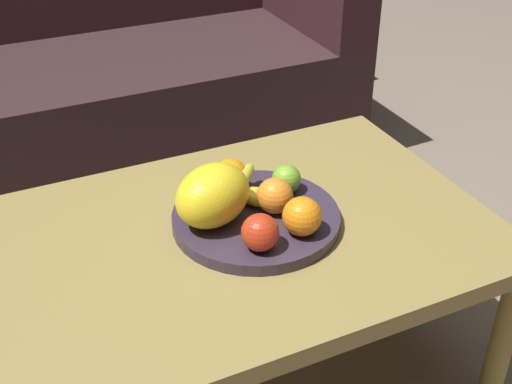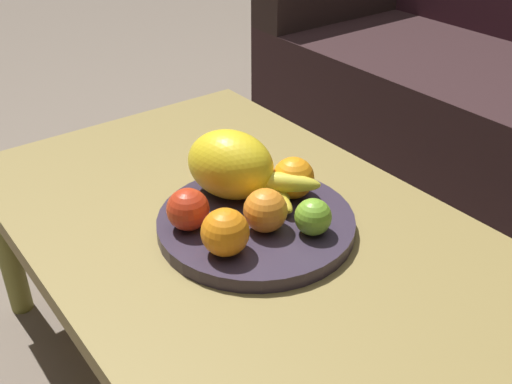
{
  "view_description": "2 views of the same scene",
  "coord_description": "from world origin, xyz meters",
  "px_view_note": "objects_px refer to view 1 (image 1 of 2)",
  "views": [
    {
      "loc": [
        -0.42,
        -0.99,
        1.17
      ],
      "look_at": [
        0.05,
        0.01,
        0.46
      ],
      "focal_mm": 46.91,
      "sensor_mm": 36.0,
      "label": 1
    },
    {
      "loc": [
        0.73,
        -0.5,
        0.99
      ],
      "look_at": [
        0.05,
        0.01,
        0.46
      ],
      "focal_mm": 42.41,
      "sensor_mm": 36.0,
      "label": 2
    }
  ],
  "objects_px": {
    "couch": "(88,78)",
    "orange_front": "(275,195)",
    "fruit_bowl": "(256,218)",
    "banana_bunch": "(236,190)",
    "apple_left": "(286,179)",
    "coffee_table": "(236,248)",
    "apple_front": "(260,232)",
    "melon_large_front": "(213,195)",
    "orange_left": "(302,216)",
    "orange_right": "(230,177)"
  },
  "relations": [
    {
      "from": "banana_bunch",
      "to": "apple_left",
      "type": "bearing_deg",
      "value": -5.84
    },
    {
      "from": "banana_bunch",
      "to": "couch",
      "type": "bearing_deg",
      "value": 94.45
    },
    {
      "from": "apple_front",
      "to": "orange_right",
      "type": "bearing_deg",
      "value": 82.39
    },
    {
      "from": "orange_front",
      "to": "orange_right",
      "type": "bearing_deg",
      "value": 117.34
    },
    {
      "from": "fruit_bowl",
      "to": "banana_bunch",
      "type": "bearing_deg",
      "value": 107.21
    },
    {
      "from": "coffee_table",
      "to": "apple_front",
      "type": "relative_size",
      "value": 14.39
    },
    {
      "from": "apple_left",
      "to": "melon_large_front",
      "type": "bearing_deg",
      "value": -168.22
    },
    {
      "from": "banana_bunch",
      "to": "orange_left",
      "type": "bearing_deg",
      "value": -66.15
    },
    {
      "from": "couch",
      "to": "orange_front",
      "type": "bearing_deg",
      "value": -82.97
    },
    {
      "from": "apple_left",
      "to": "coffee_table",
      "type": "bearing_deg",
      "value": -158.41
    },
    {
      "from": "orange_left",
      "to": "banana_bunch",
      "type": "height_order",
      "value": "orange_left"
    },
    {
      "from": "coffee_table",
      "to": "apple_front",
      "type": "bearing_deg",
      "value": -86.23
    },
    {
      "from": "orange_right",
      "to": "coffee_table",
      "type": "bearing_deg",
      "value": -107.99
    },
    {
      "from": "apple_left",
      "to": "banana_bunch",
      "type": "relative_size",
      "value": 0.38
    },
    {
      "from": "coffee_table",
      "to": "orange_front",
      "type": "xyz_separation_m",
      "value": [
        0.09,
        0.0,
        0.1
      ]
    },
    {
      "from": "orange_front",
      "to": "melon_large_front",
      "type": "bearing_deg",
      "value": 172.32
    },
    {
      "from": "melon_large_front",
      "to": "apple_left",
      "type": "xyz_separation_m",
      "value": [
        0.18,
        0.04,
        -0.03
      ]
    },
    {
      "from": "orange_left",
      "to": "orange_right",
      "type": "relative_size",
      "value": 1.01
    },
    {
      "from": "coffee_table",
      "to": "apple_left",
      "type": "relative_size",
      "value": 16.74
    },
    {
      "from": "fruit_bowl",
      "to": "orange_left",
      "type": "xyz_separation_m",
      "value": [
        0.05,
        -0.1,
        0.05
      ]
    },
    {
      "from": "melon_large_front",
      "to": "orange_right",
      "type": "xyz_separation_m",
      "value": [
        0.07,
        0.08,
        -0.02
      ]
    },
    {
      "from": "coffee_table",
      "to": "apple_left",
      "type": "xyz_separation_m",
      "value": [
        0.14,
        0.06,
        0.1
      ]
    },
    {
      "from": "fruit_bowl",
      "to": "apple_left",
      "type": "distance_m",
      "value": 0.11
    },
    {
      "from": "coffee_table",
      "to": "apple_left",
      "type": "distance_m",
      "value": 0.18
    },
    {
      "from": "orange_front",
      "to": "banana_bunch",
      "type": "xyz_separation_m",
      "value": [
        -0.06,
        0.07,
        -0.01
      ]
    },
    {
      "from": "coffee_table",
      "to": "orange_front",
      "type": "relative_size",
      "value": 14.02
    },
    {
      "from": "fruit_bowl",
      "to": "banana_bunch",
      "type": "distance_m",
      "value": 0.07
    },
    {
      "from": "orange_left",
      "to": "orange_front",
      "type": "bearing_deg",
      "value": 98.4
    },
    {
      "from": "couch",
      "to": "orange_front",
      "type": "xyz_separation_m",
      "value": [
        0.14,
        -1.1,
        0.15
      ]
    },
    {
      "from": "couch",
      "to": "banana_bunch",
      "type": "distance_m",
      "value": 1.05
    },
    {
      "from": "orange_right",
      "to": "fruit_bowl",
      "type": "bearing_deg",
      "value": -80.88
    },
    {
      "from": "couch",
      "to": "orange_left",
      "type": "height_order",
      "value": "couch"
    },
    {
      "from": "melon_large_front",
      "to": "orange_front",
      "type": "bearing_deg",
      "value": -7.68
    },
    {
      "from": "apple_left",
      "to": "banana_bunch",
      "type": "bearing_deg",
      "value": 174.16
    },
    {
      "from": "apple_left",
      "to": "fruit_bowl",
      "type": "bearing_deg",
      "value": -153.09
    },
    {
      "from": "couch",
      "to": "fruit_bowl",
      "type": "relative_size",
      "value": 5.03
    },
    {
      "from": "couch",
      "to": "orange_right",
      "type": "bearing_deg",
      "value": -85.23
    },
    {
      "from": "couch",
      "to": "orange_right",
      "type": "xyz_separation_m",
      "value": [
        0.08,
        -1.0,
        0.15
      ]
    },
    {
      "from": "coffee_table",
      "to": "apple_front",
      "type": "height_order",
      "value": "apple_front"
    },
    {
      "from": "coffee_table",
      "to": "orange_right",
      "type": "distance_m",
      "value": 0.15
    },
    {
      "from": "orange_front",
      "to": "apple_front",
      "type": "relative_size",
      "value": 1.03
    },
    {
      "from": "orange_right",
      "to": "orange_front",
      "type": "bearing_deg",
      "value": -62.66
    },
    {
      "from": "coffee_table",
      "to": "couch",
      "type": "xyz_separation_m",
      "value": [
        -0.05,
        1.1,
        -0.04
      ]
    },
    {
      "from": "couch",
      "to": "apple_left",
      "type": "bearing_deg",
      "value": -79.72
    },
    {
      "from": "orange_front",
      "to": "apple_left",
      "type": "relative_size",
      "value": 1.19
    },
    {
      "from": "coffee_table",
      "to": "orange_left",
      "type": "xyz_separation_m",
      "value": [
        0.1,
        -0.09,
        0.1
      ]
    },
    {
      "from": "apple_left",
      "to": "orange_right",
      "type": "bearing_deg",
      "value": 156.09
    },
    {
      "from": "coffee_table",
      "to": "apple_front",
      "type": "xyz_separation_m",
      "value": [
        0.01,
        -0.1,
        0.1
      ]
    },
    {
      "from": "apple_front",
      "to": "orange_front",
      "type": "bearing_deg",
      "value": 51.48
    },
    {
      "from": "orange_front",
      "to": "apple_left",
      "type": "xyz_separation_m",
      "value": [
        0.05,
        0.05,
        -0.01
      ]
    }
  ]
}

